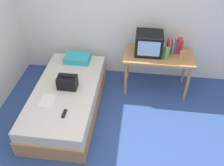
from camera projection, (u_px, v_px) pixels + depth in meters
The scene contains 13 objects.
ground_plane at pixel (109, 155), 3.43m from camera, with size 8.00×8.00×0.00m, color #2D4784.
wall_back at pixel (125, 8), 4.12m from camera, with size 5.20×0.10×2.60m, color silver.
bed at pixel (67, 99), 3.98m from camera, with size 1.00×2.00×0.45m.
desk at pixel (158, 59), 4.14m from camera, with size 1.16×0.60×0.73m.
tv at pixel (149, 43), 4.01m from camera, with size 0.44×0.39×0.36m.
water_bottle at pixel (167, 53), 3.91m from camera, with size 0.06×0.06×0.21m, color green.
book_row at pixel (175, 46), 4.07m from camera, with size 0.24×0.17×0.25m.
picture_frame at pixel (183, 55), 3.92m from camera, with size 0.11×0.02×0.16m, color #B27F4C.
pillow at pixel (77, 58), 4.39m from camera, with size 0.45×0.30×0.11m, color #33A8B7.
handbag at pixel (67, 82), 3.80m from camera, with size 0.30×0.20×0.23m.
magazine at pixel (48, 101), 3.62m from camera, with size 0.21×0.29×0.01m, color white.
remote_dark at pixel (64, 114), 3.41m from camera, with size 0.04×0.16×0.02m, color black.
remote_silver at pixel (60, 84), 3.91m from camera, with size 0.04×0.14×0.02m, color #B7B7BC.
Camera 1 is at (0.29, -1.97, 2.97)m, focal length 39.19 mm.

